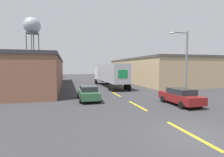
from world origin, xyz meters
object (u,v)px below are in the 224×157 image
at_px(parked_car_left_far, 88,93).
at_px(water_tower, 32,27).
at_px(parked_car_right_near, 180,96).
at_px(street_lamp, 184,60).
at_px(semi_truck, 109,73).

distance_m(parked_car_left_far, water_tower, 47.18).
height_order(parked_car_right_near, water_tower, water_tower).
bearing_deg(street_lamp, parked_car_right_near, -131.56).
bearing_deg(street_lamp, semi_truck, 110.36).
relative_size(semi_truck, water_tower, 0.74).
distance_m(parked_car_left_far, street_lamp, 10.70).
xyz_separation_m(water_tower, street_lamp, (22.40, -44.61, -12.00)).
xyz_separation_m(semi_truck, water_tower, (-17.46, 31.31, 13.84)).
xyz_separation_m(parked_car_right_near, water_tower, (-20.18, 47.10, 15.39)).
bearing_deg(water_tower, street_lamp, -63.34).
height_order(semi_truck, parked_car_right_near, semi_truck).
distance_m(parked_car_right_near, street_lamp, 4.75).
xyz_separation_m(semi_truck, parked_car_right_near, (2.72, -15.79, -1.55)).
relative_size(parked_car_left_far, street_lamp, 0.63).
bearing_deg(parked_car_left_far, parked_car_right_near, -28.68).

